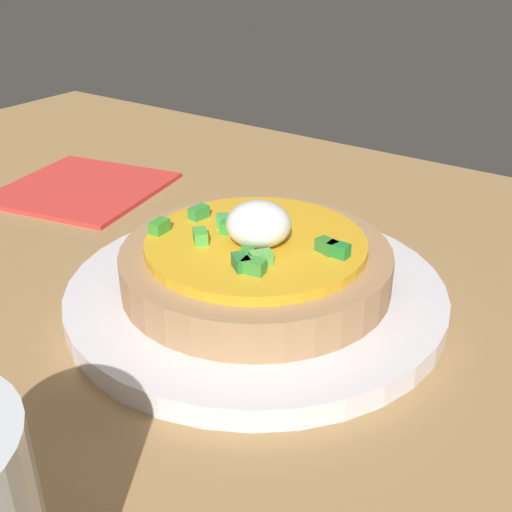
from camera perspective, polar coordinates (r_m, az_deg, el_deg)
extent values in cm
cube|color=#A17A4A|center=(42.20, -6.86, -6.08)|extent=(104.51, 73.64, 2.34)
cylinder|color=white|center=(41.64, 0.00, -3.30)|extent=(24.25, 24.25, 1.41)
cylinder|color=#AB8157|center=(40.67, 0.00, -0.92)|extent=(17.09, 17.09, 2.54)
cylinder|color=gold|center=(39.94, 0.00, 1.09)|extent=(13.85, 13.85, 0.64)
ellipsoid|color=white|center=(38.60, 0.22, 2.86)|extent=(3.96, 3.96, 2.72)
cube|color=#56AD48|center=(36.69, 0.45, -0.19)|extent=(1.41, 1.50, 0.80)
cube|color=green|center=(41.41, -2.63, 3.16)|extent=(1.51, 1.40, 0.80)
cube|color=green|center=(38.09, -0.45, 0.91)|extent=(1.13, 1.45, 0.80)
cube|color=green|center=(39.40, -4.96, 1.75)|extent=(1.48, 1.46, 0.80)
cube|color=green|center=(36.08, 0.12, -0.70)|extent=(1.39, 1.00, 0.80)
cube|color=green|center=(40.11, 1.75, 2.34)|extent=(1.41, 1.02, 0.80)
cube|color=#248632|center=(37.93, 7.33, 0.55)|extent=(1.29, 0.82, 0.80)
cube|color=green|center=(42.74, -5.09, 3.88)|extent=(0.97, 1.38, 0.80)
cube|color=#2A7C38|center=(36.20, -1.42, -0.61)|extent=(1.51, 1.39, 0.80)
cube|color=green|center=(41.01, -8.57, 2.62)|extent=(0.88, 1.33, 0.80)
cube|color=#378933|center=(38.30, 6.28, 0.89)|extent=(1.45, 1.11, 0.80)
cube|color=green|center=(40.43, -2.27, 2.54)|extent=(1.50, 1.27, 0.80)
cube|color=red|center=(61.75, -15.11, 5.82)|extent=(15.89, 15.89, 0.40)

